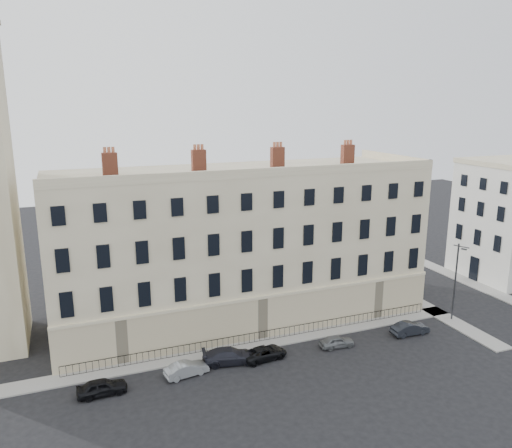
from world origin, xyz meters
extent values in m
plane|color=black|center=(0.00, 0.00, 0.00)|extent=(160.00, 160.00, 0.00)
cube|color=#BDB08D|center=(-6.00, 12.00, 7.50)|extent=(36.00, 12.00, 15.00)
cube|color=#C3B492|center=(-6.00, 5.92, 2.00)|extent=(36.10, 0.18, 4.00)
cube|color=#C3B492|center=(12.08, 12.00, 2.00)|extent=(0.18, 12.10, 4.00)
cube|color=#BDB08D|center=(-6.00, 6.15, 15.40)|extent=(36.00, 0.35, 0.80)
cube|color=#BDB08D|center=(11.85, 12.00, 15.40)|extent=(0.35, 12.00, 0.80)
cube|color=brown|center=(-18.00, 12.00, 16.00)|extent=(1.30, 0.70, 2.00)
cube|color=brown|center=(-10.00, 12.00, 16.00)|extent=(1.30, 0.70, 2.00)
cube|color=brown|center=(-2.00, 12.00, 16.00)|extent=(1.30, 0.70, 2.00)
cube|color=brown|center=(6.00, 12.00, 16.00)|extent=(1.30, 0.70, 2.00)
cube|color=silver|center=(29.00, 11.00, 7.00)|extent=(10.00, 10.00, 14.00)
cube|color=gray|center=(-10.00, 5.00, 0.06)|extent=(48.00, 2.00, 0.12)
cube|color=gray|center=(13.00, 8.00, 0.06)|extent=(2.00, 24.00, 0.12)
cube|color=gray|center=(23.00, 10.00, 0.06)|extent=(2.00, 20.00, 0.12)
cube|color=black|center=(-6.00, 5.40, 1.02)|extent=(35.00, 0.04, 0.04)
cube|color=black|center=(-6.00, 5.40, 0.12)|extent=(35.00, 0.04, 0.04)
imported|color=black|center=(-20.55, 1.88, 0.62)|extent=(3.70, 1.57, 1.25)
imported|color=gray|center=(-14.06, 2.21, 0.58)|extent=(3.68, 1.79, 1.16)
imported|color=black|center=(-10.22, 2.85, 0.66)|extent=(4.79, 2.60, 1.32)
imported|color=black|center=(-7.25, 2.44, 0.55)|extent=(4.14, 2.28, 1.10)
imported|color=slate|center=(-0.43, 2.05, 0.54)|extent=(3.22, 1.47, 1.07)
imported|color=black|center=(7.25, 1.74, 0.61)|extent=(3.72, 1.37, 1.22)
cylinder|color=#313236|center=(13.23, 2.84, 3.99)|extent=(0.16, 0.16, 7.98)
cylinder|color=#313236|center=(12.96, 2.20, 7.88)|extent=(0.68, 1.42, 0.10)
cube|color=#313236|center=(12.68, 1.56, 7.83)|extent=(0.36, 0.53, 0.12)
camera|label=1|loc=(-21.95, -33.21, 21.14)|focal=35.00mm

